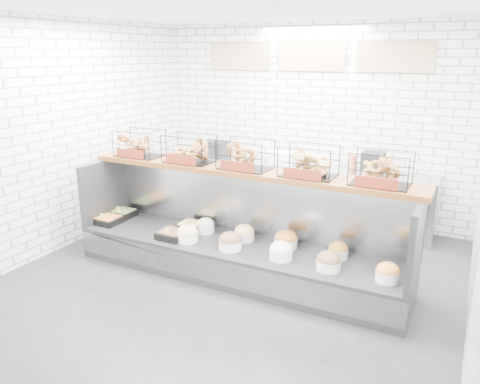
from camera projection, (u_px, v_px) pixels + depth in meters
The scene contains 5 objects.
ground at pixel (225, 285), 5.35m from camera, with size 5.50×5.50×0.00m, color black.
room_shell at pixel (249, 98), 5.28m from camera, with size 5.02×5.51×3.01m.
display_case at pixel (239, 248), 5.55m from camera, with size 4.00×0.90×1.20m.
bagel_shelf at pixel (245, 158), 5.40m from camera, with size 4.10×0.50×0.40m.
prep_counter at pixel (299, 192), 7.30m from camera, with size 4.00×0.60×1.20m.
Camera 1 is at (2.35, -4.22, 2.55)m, focal length 35.00 mm.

